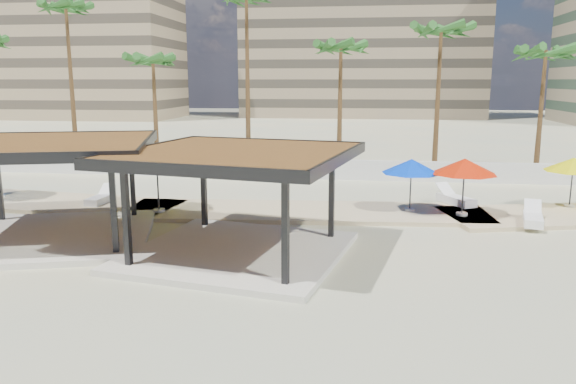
% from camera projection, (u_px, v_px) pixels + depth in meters
% --- Properties ---
extents(ground, '(200.00, 200.00, 0.00)m').
position_uv_depth(ground, '(223.00, 261.00, 18.57)').
color(ground, '#CFBC89').
rests_on(ground, ground).
extents(promenade, '(44.45, 7.97, 0.24)m').
position_uv_depth(promenade, '(307.00, 209.00, 25.75)').
color(promenade, '#C6B284').
rests_on(promenade, ground).
extents(boundary_wall, '(56.00, 0.30, 1.20)m').
position_uv_depth(boundary_wall, '(288.00, 169.00, 34.00)').
color(boundary_wall, silver).
rests_on(boundary_wall, ground).
extents(building_west, '(34.00, 16.00, 32.40)m').
position_uv_depth(building_west, '(64.00, 19.00, 87.12)').
color(building_west, '#937F60').
rests_on(building_west, ground).
extents(building_mid, '(38.00, 16.00, 30.40)m').
position_uv_depth(building_mid, '(363.00, 28.00, 91.07)').
color(building_mid, '#847259').
rests_on(building_mid, ground).
extents(pavilion_central, '(8.42, 8.42, 3.64)m').
position_uv_depth(pavilion_central, '(237.00, 193.00, 18.76)').
color(pavilion_central, beige).
rests_on(pavilion_central, ground).
extents(pavilion_west, '(9.12, 9.12, 3.73)m').
position_uv_depth(pavilion_west, '(49.00, 181.00, 20.66)').
color(pavilion_west, beige).
rests_on(pavilion_west, ground).
extents(umbrella_b, '(3.05, 3.05, 2.63)m').
position_uv_depth(umbrella_b, '(157.00, 161.00, 24.29)').
color(umbrella_b, beige).
rests_on(umbrella_b, promenade).
extents(umbrella_c, '(3.46, 3.46, 2.46)m').
position_uv_depth(umbrella_c, '(465.00, 167.00, 23.64)').
color(umbrella_c, beige).
rests_on(umbrella_c, promenade).
extents(umbrella_d, '(3.16, 3.16, 2.32)m').
position_uv_depth(umbrella_d, '(411.00, 166.00, 24.50)').
color(umbrella_d, beige).
rests_on(umbrella_d, promenade).
extents(umbrella_e, '(3.16, 3.16, 2.27)m').
position_uv_depth(umbrella_e, '(573.00, 165.00, 25.29)').
color(umbrella_e, beige).
rests_on(umbrella_e, promenade).
extents(lounger_a, '(0.73, 2.04, 0.76)m').
position_uv_depth(lounger_a, '(101.00, 199.00, 26.56)').
color(lounger_a, white).
rests_on(lounger_a, promenade).
extents(lounger_b, '(1.14, 2.22, 0.80)m').
position_uv_depth(lounger_b, '(533.00, 219.00, 22.70)').
color(lounger_b, white).
rests_on(lounger_b, promenade).
extents(lounger_c, '(1.75, 2.27, 0.84)m').
position_uv_depth(lounger_c, '(455.00, 199.00, 26.33)').
color(lounger_c, white).
rests_on(lounger_c, promenade).
extents(palm_b, '(3.00, 3.00, 11.38)m').
position_uv_depth(palm_b, '(66.00, 15.00, 36.71)').
color(palm_b, brown).
rests_on(palm_b, ground).
extents(palm_c, '(3.00, 3.00, 7.96)m').
position_uv_depth(palm_c, '(153.00, 64.00, 35.98)').
color(palm_c, brown).
rests_on(palm_c, ground).
extents(palm_d, '(3.00, 3.00, 11.83)m').
position_uv_depth(palm_d, '(246.00, 5.00, 35.27)').
color(palm_d, brown).
rests_on(palm_d, ground).
extents(palm_e, '(3.00, 3.00, 8.68)m').
position_uv_depth(palm_e, '(341.00, 52.00, 34.58)').
color(palm_e, brown).
rests_on(palm_e, ground).
extents(palm_f, '(3.00, 3.00, 9.65)m').
position_uv_depth(palm_f, '(441.00, 36.00, 33.82)').
color(palm_f, brown).
rests_on(palm_f, ground).
extents(palm_g, '(3.00, 3.00, 8.26)m').
position_uv_depth(palm_g, '(545.00, 58.00, 32.91)').
color(palm_g, brown).
rests_on(palm_g, ground).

